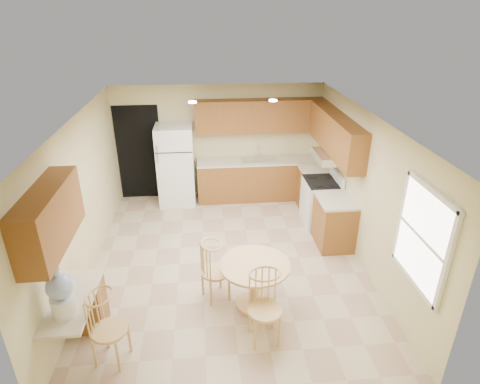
{
  "coord_description": "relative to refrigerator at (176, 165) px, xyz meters",
  "views": [
    {
      "loc": [
        -0.32,
        -5.71,
        4.04
      ],
      "look_at": [
        0.24,
        0.3,
        1.17
      ],
      "focal_mm": 30.0,
      "sensor_mm": 36.0,
      "label": 1
    }
  ],
  "objects": [
    {
      "name": "floor",
      "position": [
        0.95,
        -2.4,
        -0.87
      ],
      "size": [
        5.5,
        5.5,
        0.0
      ],
      "primitive_type": "plane",
      "color": "tan",
      "rests_on": "ground"
    },
    {
      "name": "ceiling",
      "position": [
        0.95,
        -2.4,
        1.63
      ],
      "size": [
        4.5,
        5.5,
        0.02
      ],
      "primitive_type": "cube",
      "color": "white",
      "rests_on": "wall_back"
    },
    {
      "name": "wall_back",
      "position": [
        0.95,
        0.35,
        0.38
      ],
      "size": [
        4.5,
        0.02,
        2.5
      ],
      "primitive_type": "cube",
      "color": "beige",
      "rests_on": "floor"
    },
    {
      "name": "wall_front",
      "position": [
        0.95,
        -5.15,
        0.38
      ],
      "size": [
        4.5,
        0.02,
        2.5
      ],
      "primitive_type": "cube",
      "color": "beige",
      "rests_on": "floor"
    },
    {
      "name": "wall_left",
      "position": [
        -1.3,
        -2.4,
        0.38
      ],
      "size": [
        0.02,
        5.5,
        2.5
      ],
      "primitive_type": "cube",
      "color": "beige",
      "rests_on": "floor"
    },
    {
      "name": "wall_right",
      "position": [
        3.2,
        -2.4,
        0.38
      ],
      "size": [
        0.02,
        5.5,
        2.5
      ],
      "primitive_type": "cube",
      "color": "beige",
      "rests_on": "floor"
    },
    {
      "name": "doorway",
      "position": [
        -0.8,
        0.34,
        0.18
      ],
      "size": [
        0.9,
        0.02,
        2.1
      ],
      "primitive_type": "cube",
      "color": "black",
      "rests_on": "floor"
    },
    {
      "name": "base_cab_back",
      "position": [
        1.83,
        0.05,
        -0.44
      ],
      "size": [
        2.75,
        0.6,
        0.87
      ],
      "primitive_type": "cube",
      "color": "brown",
      "rests_on": "floor"
    },
    {
      "name": "counter_back",
      "position": [
        1.83,
        0.05,
        0.02
      ],
      "size": [
        2.75,
        0.63,
        0.04
      ],
      "primitive_type": "cube",
      "color": "beige",
      "rests_on": "base_cab_back"
    },
    {
      "name": "base_cab_right_a",
      "position": [
        2.9,
        -0.54,
        -0.44
      ],
      "size": [
        0.6,
        0.59,
        0.87
      ],
      "primitive_type": "cube",
      "color": "brown",
      "rests_on": "floor"
    },
    {
      "name": "counter_right_a",
      "position": [
        2.9,
        -0.54,
        0.02
      ],
      "size": [
        0.63,
        0.59,
        0.04
      ],
      "primitive_type": "cube",
      "color": "beige",
      "rests_on": "base_cab_right_a"
    },
    {
      "name": "base_cab_right_b",
      "position": [
        2.9,
        -2.0,
        -0.44
      ],
      "size": [
        0.6,
        0.8,
        0.87
      ],
      "primitive_type": "cube",
      "color": "brown",
      "rests_on": "floor"
    },
    {
      "name": "counter_right_b",
      "position": [
        2.9,
        -2.0,
        0.02
      ],
      "size": [
        0.63,
        0.8,
        0.04
      ],
      "primitive_type": "cube",
      "color": "beige",
      "rests_on": "base_cab_right_b"
    },
    {
      "name": "upper_cab_back",
      "position": [
        1.83,
        0.19,
        0.98
      ],
      "size": [
        2.75,
        0.33,
        0.7
      ],
      "primitive_type": "cube",
      "color": "brown",
      "rests_on": "wall_back"
    },
    {
      "name": "upper_cab_right",
      "position": [
        3.04,
        -1.19,
        0.98
      ],
      "size": [
        0.33,
        2.42,
        0.7
      ],
      "primitive_type": "cube",
      "color": "brown",
      "rests_on": "wall_right"
    },
    {
      "name": "upper_cab_left",
      "position": [
        -1.13,
        -4.0,
        0.98
      ],
      "size": [
        0.33,
        1.4,
        0.7
      ],
      "primitive_type": "cube",
      "color": "brown",
      "rests_on": "wall_left"
    },
    {
      "name": "sink",
      "position": [
        1.8,
        0.05,
        0.04
      ],
      "size": [
        0.78,
        0.44,
        0.01
      ],
      "primitive_type": "cube",
      "color": "silver",
      "rests_on": "counter_back"
    },
    {
      "name": "range_hood",
      "position": [
        2.95,
        -1.22,
        0.55
      ],
      "size": [
        0.5,
        0.76,
        0.14
      ],
      "primitive_type": "cube",
      "color": "silver",
      "rests_on": "upper_cab_right"
    },
    {
      "name": "desk_pedestal",
      "position": [
        -1.05,
        -3.72,
        -0.51
      ],
      "size": [
        0.48,
        0.42,
        0.72
      ],
      "primitive_type": "cube",
      "color": "brown",
      "rests_on": "floor"
    },
    {
      "name": "desk_top",
      "position": [
        -1.05,
        -4.1,
        -0.12
      ],
      "size": [
        0.5,
        1.2,
        0.04
      ],
      "primitive_type": "cube",
      "color": "beige",
      "rests_on": "desk_pedestal"
    },
    {
      "name": "window",
      "position": [
        3.18,
        -4.25,
        0.63
      ],
      "size": [
        0.06,
        1.12,
        1.3
      ],
      "color": "white",
      "rests_on": "wall_right"
    },
    {
      "name": "can_light_a",
      "position": [
        0.45,
        -1.2,
        1.61
      ],
      "size": [
        0.14,
        0.14,
        0.02
      ],
      "primitive_type": "cylinder",
      "color": "white",
      "rests_on": "ceiling"
    },
    {
      "name": "can_light_b",
      "position": [
        1.85,
        -1.2,
        1.61
      ],
      "size": [
        0.14,
        0.14,
        0.02
      ],
      "primitive_type": "cylinder",
      "color": "white",
      "rests_on": "ceiling"
    },
    {
      "name": "refrigerator",
      "position": [
        0.0,
        0.0,
        0.0
      ],
      "size": [
        0.77,
        0.75,
        1.74
      ],
      "color": "white",
      "rests_on": "floor"
    },
    {
      "name": "stove",
      "position": [
        2.88,
        -1.22,
        -0.4
      ],
      "size": [
        0.65,
        0.76,
        1.09
      ],
      "color": "white",
      "rests_on": "floor"
    },
    {
      "name": "dining_table",
      "position": [
        1.26,
        -3.54,
        -0.39
      ],
      "size": [
        0.99,
        0.99,
        0.73
      ],
      "rotation": [
        0.0,
        0.0,
        0.06
      ],
      "color": "#DDB16E",
      "rests_on": "floor"
    },
    {
      "name": "chair_table_a",
      "position": [
        0.71,
        -3.38,
        -0.3
      ],
      "size": [
        0.42,
        0.54,
        0.94
      ],
      "rotation": [
        0.0,
        0.0,
        -1.16
      ],
      "color": "#DDB16E",
      "rests_on": "floor"
    },
    {
      "name": "chair_table_b",
      "position": [
        1.31,
        -4.28,
        -0.25
      ],
      "size": [
        0.45,
        0.45,
        1.01
      ],
      "rotation": [
        0.0,
        0.0,
        3.23
      ],
      "color": "#DDB16E",
      "rests_on": "floor"
    },
    {
      "name": "chair_desk",
      "position": [
        -0.6,
        -4.44,
        -0.28
      ],
      "size": [
        0.43,
        0.56,
        0.98
      ],
      "rotation": [
        0.0,
        0.0,
        -1.85
      ],
      "color": "#DDB16E",
      "rests_on": "floor"
    },
    {
      "name": "water_crock",
      "position": [
        -1.05,
        -4.35,
        0.18
      ],
      "size": [
        0.3,
        0.3,
        0.63
      ],
      "color": "white",
      "rests_on": "desk_top"
    }
  ]
}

